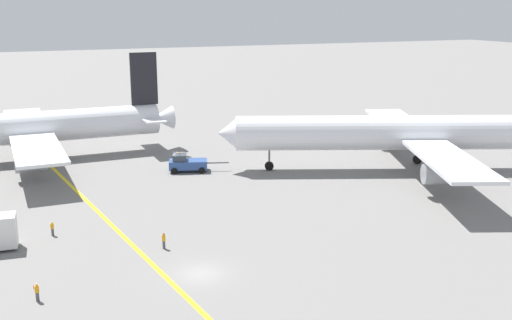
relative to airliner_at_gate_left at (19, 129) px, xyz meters
The scene contains 8 objects.
ground_plane 52.46m from the airliner_at_gate_left, 75.87° to the right, with size 600.00×600.00×0.00m, color slate.
taxiway_stripe 41.81m from the airliner_at_gate_left, 78.31° to the right, with size 0.50×120.00×0.01m, color yellow.
airliner_at_gate_left is the anchor object (origin of this frame).
airliner_being_pushed 58.75m from the airliner_at_gate_left, 28.19° to the right, with size 51.67×46.97×16.52m.
pushback_tug 27.51m from the airliner_at_gate_left, 36.33° to the right, with size 8.70×4.41×2.87m.
ground_crew_ramp_agent_by_cones 35.83m from the airliner_at_gate_left, 87.79° to the right, with size 0.36×0.36×1.57m.
ground_crew_marshaller_foreground 50.71m from the airliner_at_gate_left, 91.35° to the right, with size 0.43×0.40×1.59m.
ground_crew_wing_walker_right 45.23m from the airliner_at_gate_left, 75.57° to the right, with size 0.36×0.36×1.67m.
Camera 1 is at (-15.50, -49.15, 23.50)m, focal length 43.12 mm.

